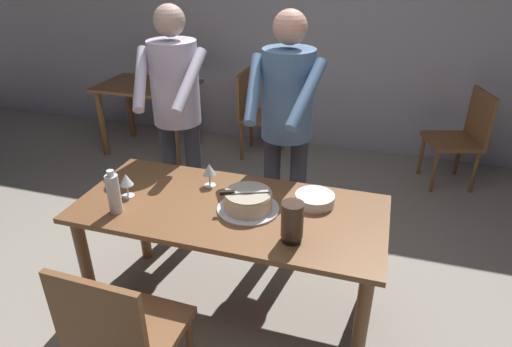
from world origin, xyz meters
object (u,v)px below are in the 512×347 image
at_px(main_dining_table, 230,224).
at_px(cake_on_platter, 248,202).
at_px(hurricane_lamp, 292,222).
at_px(background_table, 148,99).
at_px(cake_knife, 234,192).
at_px(background_chair_1, 256,111).
at_px(water_bottle, 114,193).
at_px(wine_glass_near, 209,170).
at_px(person_cutting_cake, 287,118).
at_px(wine_glass_far, 126,180).
at_px(plate_stack, 315,199).
at_px(background_chair_0, 461,135).
at_px(person_standing_beside, 176,105).
at_px(chair_near_side, 123,334).

relative_size(main_dining_table, cake_on_platter, 5.02).
height_order(hurricane_lamp, background_table, hurricane_lamp).
xyz_separation_m(cake_on_platter, cake_knife, (-0.07, -0.03, 0.06)).
relative_size(background_table, background_chair_1, 1.11).
relative_size(main_dining_table, water_bottle, 6.82).
distance_m(cake_on_platter, wine_glass_near, 0.36).
xyz_separation_m(person_cutting_cake, background_chair_1, (-0.71, 1.66, -0.58)).
bearing_deg(wine_glass_near, background_chair_1, 99.46).
height_order(wine_glass_far, water_bottle, water_bottle).
distance_m(water_bottle, background_chair_1, 2.51).
bearing_deg(plate_stack, main_dining_table, -159.57).
xyz_separation_m(wine_glass_far, background_chair_0, (2.06, 2.23, -0.36)).
height_order(water_bottle, person_standing_beside, person_standing_beside).
bearing_deg(wine_glass_near, person_cutting_cake, 47.80).
relative_size(main_dining_table, background_table, 1.71).
bearing_deg(main_dining_table, person_standing_beside, 133.83).
bearing_deg(hurricane_lamp, wine_glass_far, 171.78).
bearing_deg(water_bottle, cake_on_platter, 18.19).
bearing_deg(cake_knife, person_cutting_cake, 78.41).
bearing_deg(chair_near_side, plate_stack, 53.76).
distance_m(plate_stack, chair_near_side, 1.19).
height_order(cake_knife, chair_near_side, chair_near_side).
bearing_deg(chair_near_side, main_dining_table, 72.80).
distance_m(person_cutting_cake, background_chair_0, 2.12).
distance_m(cake_on_platter, background_chair_0, 2.58).
bearing_deg(plate_stack, person_standing_beside, 156.20).
bearing_deg(wine_glass_near, person_standing_beside, 133.24).
xyz_separation_m(cake_knife, person_cutting_cake, (0.13, 0.63, 0.21)).
xyz_separation_m(cake_on_platter, background_table, (-1.78, 2.06, -0.22)).
distance_m(wine_glass_near, hurricane_lamp, 0.71).
relative_size(main_dining_table, chair_near_side, 1.89).
bearing_deg(background_table, plate_stack, -41.70).
relative_size(hurricane_lamp, background_chair_0, 0.23).
bearing_deg(wine_glass_far, person_cutting_cake, 40.59).
relative_size(wine_glass_far, hurricane_lamp, 0.69).
distance_m(water_bottle, hurricane_lamp, 0.96).
distance_m(cake_knife, wine_glass_near, 0.33).
bearing_deg(water_bottle, chair_near_side, -58.33).
bearing_deg(person_cutting_cake, hurricane_lamp, -74.26).
bearing_deg(cake_knife, cake_on_platter, 22.45).
bearing_deg(chair_near_side, cake_on_platter, 65.59).
xyz_separation_m(water_bottle, background_chair_1, (0.03, 2.49, -0.37)).
distance_m(cake_knife, background_chair_0, 2.65).
relative_size(wine_glass_far, background_chair_0, 0.16).
bearing_deg(cake_knife, plate_stack, 26.01).
relative_size(plate_stack, water_bottle, 0.88).
relative_size(cake_on_platter, wine_glass_near, 2.36).
height_order(chair_near_side, background_chair_1, same).
relative_size(water_bottle, person_standing_beside, 0.15).
relative_size(wine_glass_far, chair_near_side, 0.16).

